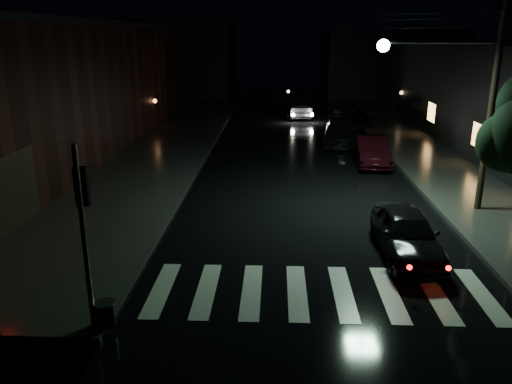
# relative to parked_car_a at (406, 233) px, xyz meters

# --- Properties ---
(ground) EXTENTS (120.00, 120.00, 0.00)m
(ground) POSITION_rel_parked_car_a_xyz_m (-5.80, -3.00, -0.71)
(ground) COLOR black
(ground) RESTS_ON ground
(sidewalk_left) EXTENTS (6.00, 44.00, 0.15)m
(sidewalk_left) POSITION_rel_parked_car_a_xyz_m (-10.80, 11.00, -0.63)
(sidewalk_left) COLOR #282826
(sidewalk_left) RESTS_ON ground
(sidewalk_right) EXTENTS (4.00, 44.00, 0.15)m
(sidewalk_right) POSITION_rel_parked_car_a_xyz_m (4.20, 11.00, -0.63)
(sidewalk_right) COLOR #282826
(sidewalk_right) RESTS_ON ground
(building_left) EXTENTS (10.00, 36.00, 7.00)m
(building_left) POSITION_rel_parked_car_a_xyz_m (-17.80, 13.00, 2.79)
(building_left) COLOR black
(building_left) RESTS_ON ground
(building_far_left) EXTENTS (14.00, 10.00, 8.00)m
(building_far_left) POSITION_rel_parked_car_a_xyz_m (-15.80, 42.00, 3.29)
(building_far_left) COLOR black
(building_far_left) RESTS_ON ground
(building_far_right) EXTENTS (14.00, 10.00, 7.00)m
(building_far_right) POSITION_rel_parked_car_a_xyz_m (8.20, 42.00, 2.79)
(building_far_right) COLOR black
(building_far_right) RESTS_ON ground
(crosswalk) EXTENTS (9.00, 3.00, 0.01)m
(crosswalk) POSITION_rel_parked_car_a_xyz_m (-2.80, -2.50, -0.70)
(crosswalk) COLOR beige
(crosswalk) RESTS_ON ground
(signal_pole_corner) EXTENTS (0.68, 0.61, 4.20)m
(signal_pole_corner) POSITION_rel_parked_car_a_xyz_m (-7.94, -4.46, 0.83)
(signal_pole_corner) COLOR slate
(signal_pole_corner) RESTS_ON ground
(utility_pole) EXTENTS (4.92, 0.44, 8.00)m
(utility_pole) POSITION_rel_parked_car_a_xyz_m (3.03, 4.00, 3.89)
(utility_pole) COLOR black
(utility_pole) RESTS_ON ground
(parked_car_a) EXTENTS (1.69, 4.17, 1.42)m
(parked_car_a) POSITION_rel_parked_car_a_xyz_m (0.00, 0.00, 0.00)
(parked_car_a) COLOR black
(parked_car_a) RESTS_ON ground
(parked_car_b) EXTENTS (1.79, 4.51, 1.46)m
(parked_car_b) POSITION_rel_parked_car_a_xyz_m (0.96, 11.29, 0.02)
(parked_car_b) COLOR black
(parked_car_b) RESTS_ON ground
(parked_car_c) EXTENTS (2.71, 5.42, 1.51)m
(parked_car_c) POSITION_rel_parked_car_a_xyz_m (0.00, 16.45, 0.05)
(parked_car_c) COLOR black
(parked_car_c) RESTS_ON ground
(parked_car_d) EXTENTS (2.43, 4.77, 1.29)m
(parked_car_d) POSITION_rel_parked_car_a_xyz_m (1.71, 23.02, -0.06)
(parked_car_d) COLOR black
(parked_car_d) RESTS_ON ground
(oncoming_car) EXTENTS (2.20, 4.97, 1.59)m
(oncoming_car) POSITION_rel_parked_car_a_xyz_m (-2.30, 26.61, 0.08)
(oncoming_car) COLOR black
(oncoming_car) RESTS_ON ground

